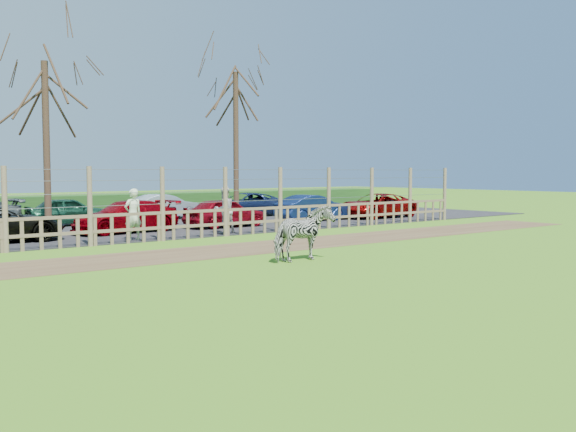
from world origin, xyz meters
TOP-DOWN VIEW (x-y plane):
  - ground at (0.00, 0.00)m, footprint 120.00×120.00m
  - dirt_strip at (0.00, 4.50)m, footprint 34.00×2.80m
  - asphalt at (0.00, 14.50)m, footprint 44.00×13.00m
  - hedge at (0.00, 21.50)m, footprint 46.00×2.00m
  - fence at (0.00, 8.00)m, footprint 30.16×0.16m
  - tree_mid at (-2.00, 13.50)m, footprint 4.80×4.80m
  - tree_right at (7.00, 14.00)m, footprint 4.80×4.80m
  - zebra at (0.59, 1.35)m, footprint 1.78×0.93m
  - visitor_a at (-0.82, 8.54)m, footprint 0.67×0.48m
  - visitor_b at (2.87, 8.66)m, footprint 0.84×0.66m
  - crow at (3.74, 5.77)m, footprint 0.25×0.19m
  - car_3 at (0.12, 11.22)m, footprint 4.31×2.18m
  - car_4 at (4.33, 10.87)m, footprint 3.58×1.56m
  - car_5 at (9.41, 11.24)m, footprint 3.64×1.28m
  - car_6 at (13.19, 10.72)m, footprint 4.41×2.20m
  - car_10 at (-0.42, 15.69)m, footprint 3.61×1.66m
  - car_11 at (4.43, 16.38)m, footprint 3.71×1.47m
  - car_12 at (8.60, 15.64)m, footprint 4.37×2.11m

SIDE VIEW (x-z plane):
  - ground at x=0.00m, z-range 0.00..0.00m
  - dirt_strip at x=0.00m, z-range 0.00..0.01m
  - asphalt at x=0.00m, z-range 0.00..0.04m
  - crow at x=3.74m, z-range 0.00..0.20m
  - hedge at x=0.00m, z-range 0.00..1.10m
  - car_3 at x=0.12m, z-range 0.04..1.24m
  - car_4 at x=4.33m, z-range 0.04..1.24m
  - car_5 at x=9.41m, z-range 0.04..1.24m
  - car_6 at x=13.19m, z-range 0.04..1.24m
  - car_10 at x=-0.42m, z-range 0.04..1.24m
  - car_11 at x=4.43m, z-range 0.04..1.24m
  - car_12 at x=8.60m, z-range 0.04..1.24m
  - zebra at x=0.59m, z-range 0.00..1.45m
  - fence at x=0.00m, z-range -0.45..2.05m
  - visitor_a at x=-0.82m, z-range 0.04..1.76m
  - visitor_b at x=2.87m, z-range 0.04..1.76m
  - tree_mid at x=-2.00m, z-range 1.45..8.28m
  - tree_right at x=7.00m, z-range 1.57..8.92m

